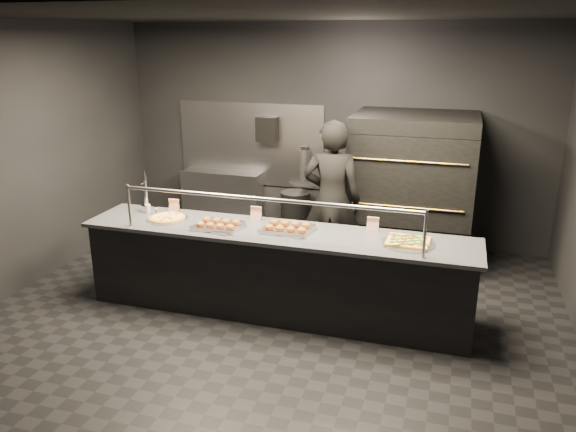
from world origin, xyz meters
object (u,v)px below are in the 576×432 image
object	(u,v)px
slider_tray_b	(288,228)
trash_bin	(295,216)
round_pizza	(167,218)
worker	(332,200)
towel_dispenser	(267,129)
service_counter	(276,271)
slider_tray_a	(218,225)
prep_shelf	(223,201)
square_pizza	(408,242)
beer_tap	(146,199)
fire_extinguisher	(305,165)
pizza_oven	(412,189)

from	to	relation	value
slider_tray_b	trash_bin	size ratio (longest dim) A/B	0.82
round_pizza	worker	size ratio (longest dim) A/B	0.23
slider_tray_b	worker	xyz separation A→B (m)	(0.21, 1.12, 0.00)
towel_dispenser	worker	xyz separation A→B (m)	(1.23, -1.24, -0.59)
service_counter	trash_bin	size ratio (longest dim) A/B	5.84
slider_tray_a	worker	world-z (taller)	worker
prep_shelf	trash_bin	world-z (taller)	prep_shelf
square_pizza	worker	distance (m)	1.52
towel_dispenser	square_pizza	distance (m)	3.32
prep_shelf	slider_tray_a	distance (m)	2.65
service_counter	trash_bin	world-z (taller)	service_counter
square_pizza	worker	world-z (taller)	worker
towel_dispenser	beer_tap	xyz separation A→B (m)	(-0.70, -2.19, -0.49)
fire_extinguisher	beer_tap	size ratio (longest dim) A/B	1.02
round_pizza	slider_tray_a	size ratio (longest dim) A/B	0.79
service_counter	pizza_oven	distance (m)	2.30
slider_tray_a	trash_bin	size ratio (longest dim) A/B	0.81
beer_tap	round_pizza	world-z (taller)	beer_tap
service_counter	beer_tap	bearing A→B (deg)	172.90
service_counter	prep_shelf	size ratio (longest dim) A/B	3.42
pizza_oven	prep_shelf	world-z (taller)	pizza_oven
pizza_oven	slider_tray_b	xyz separation A→B (m)	(-1.08, -1.87, -0.01)
service_counter	trash_bin	bearing A→B (deg)	100.99
trash_bin	slider_tray_a	bearing A→B (deg)	-94.20
square_pizza	pizza_oven	bearing A→B (deg)	94.12
fire_extinguisher	trash_bin	world-z (taller)	fire_extinguisher
towel_dispenser	worker	world-z (taller)	worker
pizza_oven	slider_tray_b	world-z (taller)	pizza_oven
prep_shelf	trash_bin	xyz separation A→B (m)	(1.17, -0.10, -0.10)
prep_shelf	slider_tray_b	bearing A→B (deg)	-53.05
service_counter	prep_shelf	bearing A→B (deg)	124.59
slider_tray_a	slider_tray_b	world-z (taller)	slider_tray_b
towel_dispenser	fire_extinguisher	xyz separation A→B (m)	(0.55, 0.01, -0.49)
round_pizza	slider_tray_b	xyz separation A→B (m)	(1.36, 0.03, 0.02)
trash_bin	round_pizza	bearing A→B (deg)	-109.96
prep_shelf	worker	xyz separation A→B (m)	(1.93, -1.17, 0.51)
prep_shelf	slider_tray_b	xyz separation A→B (m)	(1.72, -2.29, 0.50)
round_pizza	square_pizza	size ratio (longest dim) A/B	0.87
service_counter	square_pizza	distance (m)	1.42
fire_extinguisher	worker	distance (m)	1.42
towel_dispenser	worker	bearing A→B (deg)	-45.18
slider_tray_b	service_counter	bearing A→B (deg)	-163.75
round_pizza	trash_bin	bearing A→B (deg)	70.04
towel_dispenser	slider_tray_b	bearing A→B (deg)	-66.60
pizza_oven	slider_tray_a	bearing A→B (deg)	-132.27
pizza_oven	round_pizza	world-z (taller)	pizza_oven
beer_tap	slider_tray_a	xyz separation A→B (m)	(1.00, -0.28, -0.11)
towel_dispenser	trash_bin	size ratio (longest dim) A/B	0.50
towel_dispenser	square_pizza	xyz separation A→B (m)	(2.24, -2.38, -0.61)
service_counter	pizza_oven	world-z (taller)	pizza_oven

